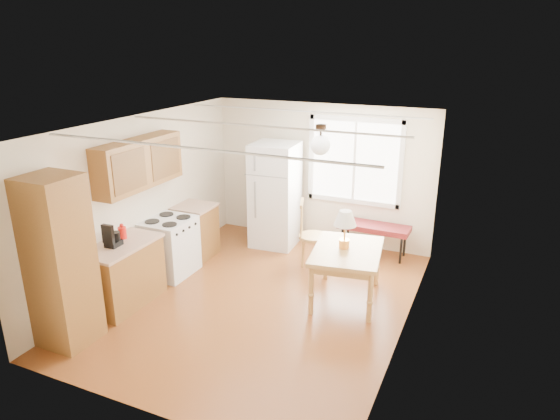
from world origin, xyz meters
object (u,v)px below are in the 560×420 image
Objects in this scene: bench at (374,228)px; chair at (307,229)px; dining_table at (347,256)px; refrigerator at (275,195)px.

chair is at bearing -137.25° from bench.
dining_table is (0.02, -1.68, 0.17)m from bench.
bench is at bearing 82.01° from dining_table.
bench is at bearing 3.56° from refrigerator.
dining_table is at bearing -43.18° from refrigerator.
chair is at bearing -38.35° from refrigerator.
refrigerator reaches higher than dining_table.
bench is 1.69m from dining_table.
dining_table is 1.25× the size of chair.
refrigerator is 1.71× the size of chair.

